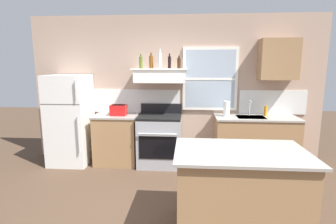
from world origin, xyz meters
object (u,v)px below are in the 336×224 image
Objects in this scene: bottle_olive_oil_square at (141,62)px; bottle_balsamic_dark at (169,62)px; toaster at (119,110)px; dish_soap_bottle at (266,111)px; stove_range at (160,140)px; bottle_clear_tall at (160,60)px; bottle_amber_wine at (151,62)px; paper_towel_roll at (227,109)px; bottle_brown_stout at (179,63)px; kitchen_island at (239,190)px; refrigerator at (70,120)px.

bottle_balsamic_dark reaches higher than bottle_olive_oil_square.
dish_soap_bottle is at bearing 3.27° from toaster.
stove_range is 1.42m from bottle_clear_tall.
bottle_olive_oil_square is at bearing -177.66° from dish_soap_bottle.
bottle_amber_wine reaches higher than paper_towel_roll.
bottle_clear_tall is at bearing 6.19° from toaster.
bottle_brown_stout reaches higher than dish_soap_bottle.
bottle_balsamic_dark is 2.60m from kitchen_island.
bottle_balsamic_dark is at bearing 161.49° from bottle_brown_stout.
toaster is at bearing -176.73° from dish_soap_bottle.
toaster is at bearing 134.38° from kitchen_island.
bottle_olive_oil_square is at bearing 171.87° from stove_range.
bottle_amber_wine is 0.82× the size of bottle_clear_tall.
bottle_amber_wine is 1.53× the size of dish_soap_bottle.
dish_soap_bottle is (2.21, 0.09, -0.85)m from bottle_olive_oil_square.
refrigerator is 6.56× the size of bottle_olive_oil_square.
paper_towel_roll reaches higher than dish_soap_bottle.
kitchen_island is (1.81, -1.85, -0.55)m from toaster.
bottle_clear_tall reaches higher than paper_towel_roll.
paper_towel_roll is at bearing -5.65° from bottle_balsamic_dark.
dish_soap_bottle is (1.71, -0.00, -0.85)m from bottle_balsamic_dark.
kitchen_island is (1.40, -1.91, -1.39)m from bottle_olive_oil_square.
bottle_amber_wine reaches higher than dish_soap_bottle.
bottle_balsamic_dark is (0.50, 0.09, 0.00)m from bottle_olive_oil_square.
bottle_balsamic_dark is 1.30m from paper_towel_roll.
dish_soap_bottle is 0.13× the size of kitchen_island.
bottle_brown_stout is 1.76m from dish_soap_bottle.
bottle_olive_oil_square is at bearing 3.04° from refrigerator.
bottle_brown_stout is at bearing 177.06° from paper_towel_roll.
refrigerator is at bearing -179.32° from toaster.
kitchen_island is (1.23, -2.01, -1.40)m from bottle_amber_wine.
refrigerator is 2.84m from paper_towel_roll.
bottle_clear_tall reaches higher than bottle_olive_oil_square.
toaster reaches higher than dish_soap_bottle.
bottle_olive_oil_square is 0.74× the size of bottle_clear_tall.
stove_range and dish_soap_bottle have the same top height.
bottle_amber_wine is (0.17, 0.10, 0.01)m from bottle_olive_oil_square.
dish_soap_bottle is at bearing 67.91° from kitchen_island.
bottle_balsamic_dark is (0.16, 0.07, -0.03)m from bottle_clear_tall.
bottle_clear_tall is 1.31× the size of bottle_balsamic_dark.
toaster reaches higher than stove_range.
kitchen_island is (0.73, -1.94, -1.38)m from bottle_brown_stout.
paper_towel_roll is 0.71m from dish_soap_bottle.
bottle_balsamic_dark reaches higher than kitchen_island.
bottle_balsamic_dark is (0.17, 0.14, 1.39)m from stove_range.
bottle_amber_wine is 2.22m from dish_soap_bottle.
paper_towel_roll is at bearing -171.87° from dish_soap_bottle.
refrigerator is 1.83m from bottle_amber_wine.
dish_soap_bottle is at bearing 2.10° from bottle_brown_stout.
stove_range is at bearing -8.13° from bottle_olive_oil_square.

